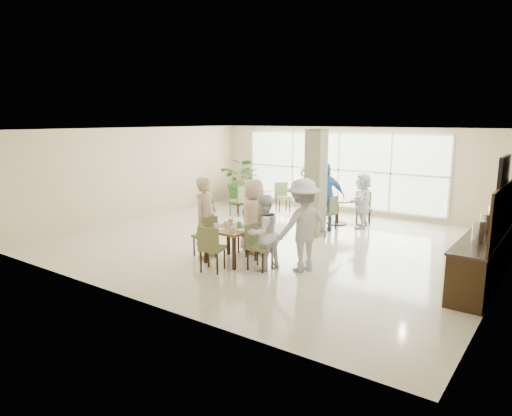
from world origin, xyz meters
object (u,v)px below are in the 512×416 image
Objects in this scene: round_table_right at (337,205)px; teen_far at (253,216)px; potted_plant at (243,181)px; adult_standing at (310,183)px; round_table_left at (256,194)px; teen_standing at (303,225)px; adult_b at (363,201)px; teen_left at (206,218)px; main_table at (231,232)px; adult_a at (325,196)px; teen_right at (263,232)px; buffet_counter at (490,247)px.

teen_far is (-0.29, -3.81, 0.29)m from round_table_right.
adult_standing is (2.73, 0.05, 0.13)m from potted_plant.
teen_far reaches higher than round_table_left.
adult_b is at bearing -147.66° from teen_standing.
round_table_left and round_table_right have the same top height.
potted_plant is 0.93× the size of teen_left.
adult_standing is at bearing -126.40° from adult_b.
round_table_left is (-2.82, 4.86, -0.06)m from main_table.
teen_left is (3.33, -5.74, 0.07)m from potted_plant.
adult_a reaches higher than adult_b.
adult_b reaches higher than round_table_left.
adult_a is (3.10, -1.03, 0.35)m from round_table_left.
adult_standing reaches higher than round_table_right.
adult_a is at bearing -54.29° from adult_b.
teen_right is (0.85, -0.01, 0.13)m from main_table.
potted_plant reaches higher than adult_b.
adult_standing is (-1.21, 4.85, 0.11)m from teen_far.
round_table_right is 0.57× the size of teen_standing.
adult_b is at bearing -168.59° from teen_right.
teen_right is (1.49, 0.06, -0.12)m from teen_left.
teen_far is 1.10× the size of teen_right.
potted_plant is 0.89× the size of teen_standing.
teen_standing is at bearing -45.64° from round_table_left.
adult_b is at bearing 139.72° from adult_standing.
potted_plant is 7.45m from teen_right.
teen_right is (0.59, -4.69, 0.21)m from round_table_right.
buffet_counter reaches higher than adult_standing.
main_table is 0.48× the size of adult_standing.
round_table_left is at bearing 161.76° from buffet_counter.
main_table is at bearing -76.81° from teen_right.
buffet_counter is 2.51× the size of adult_a.
main_table is at bearing -59.84° from round_table_left.
potted_plant is 0.87× the size of adult_standing.
adult_a is (-0.57, 3.84, 0.16)m from teen_right.
round_table_right is at bearing 129.87° from adult_standing.
adult_standing reaches higher than teen_left.
buffet_counter is 3.01× the size of adult_b.
teen_far reaches higher than main_table.
teen_standing is (1.57, -0.47, 0.09)m from teen_far.
round_table_left is 0.25× the size of buffet_counter.
potted_plant is 7.63m from teen_standing.
main_table is 4.78m from adult_b.
adult_standing is at bearing 104.43° from adult_a.
adult_standing is at bearing 28.57° from round_table_left.
buffet_counter reaches higher than teen_far.
teen_far is 1.25m from teen_right.
buffet_counter is (7.50, -2.47, -0.04)m from round_table_left.
adult_standing reaches higher than potted_plant.
round_table_left is 5.40m from teen_left.
potted_plant is 4.63m from adult_a.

